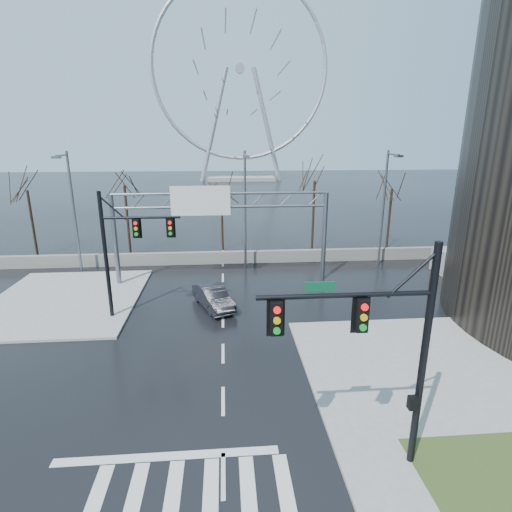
{
  "coord_description": "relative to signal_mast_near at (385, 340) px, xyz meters",
  "views": [
    {
      "loc": [
        0.23,
        -14.86,
        10.89
      ],
      "look_at": [
        2.12,
        8.51,
        4.0
      ],
      "focal_mm": 28.0,
      "sensor_mm": 36.0,
      "label": 1
    }
  ],
  "objects": [
    {
      "name": "streetlight_right",
      "position": [
        8.86,
        22.2,
        1.01
      ],
      "size": [
        0.5,
        2.55,
        10.0
      ],
      "color": "slate",
      "rests_on": "ground"
    },
    {
      "name": "tree_far_left",
      "position": [
        -23.14,
        28.04,
        0.7
      ],
      "size": [
        3.5,
        3.5,
        7.0
      ],
      "color": "black",
      "rests_on": "ground"
    },
    {
      "name": "signal_mast_near",
      "position": [
        0.0,
        0.0,
        0.0
      ],
      "size": [
        5.52,
        0.41,
        8.0
      ],
      "color": "black",
      "rests_on": "ground"
    },
    {
      "name": "ground",
      "position": [
        -5.14,
        4.04,
        -4.87
      ],
      "size": [
        260.0,
        260.0,
        0.0
      ],
      "primitive_type": "plane",
      "color": "black",
      "rests_on": "ground"
    },
    {
      "name": "ferris_wheel",
      "position": [
        -0.14,
        99.04,
        21.26
      ],
      "size": [
        45.0,
        6.0,
        50.91
      ],
      "color": "gray",
      "rests_on": "ground"
    },
    {
      "name": "sidewalk_far",
      "position": [
        -16.14,
        16.04,
        -4.8
      ],
      "size": [
        10.0,
        12.0,
        0.15
      ],
      "primitive_type": "cube",
      "color": "gray",
      "rests_on": "ground"
    },
    {
      "name": "tree_left",
      "position": [
        -14.14,
        27.54,
        1.1
      ],
      "size": [
        3.75,
        3.75,
        7.5
      ],
      "color": "black",
      "rests_on": "ground"
    },
    {
      "name": "signal_mast_far",
      "position": [
        -11.01,
        13.0,
        -0.04
      ],
      "size": [
        4.72,
        0.41,
        8.0
      ],
      "color": "black",
      "rests_on": "ground"
    },
    {
      "name": "tree_center",
      "position": [
        -5.14,
        28.54,
        0.3
      ],
      "size": [
        3.25,
        3.25,
        6.5
      ],
      "color": "black",
      "rests_on": "ground"
    },
    {
      "name": "sign_gantry",
      "position": [
        -5.52,
        19.0,
        0.31
      ],
      "size": [
        16.36,
        0.4,
        7.6
      ],
      "color": "slate",
      "rests_on": "ground"
    },
    {
      "name": "grass_strip",
      "position": [
        3.86,
        -0.96,
        -4.72
      ],
      "size": [
        5.0,
        4.0,
        0.02
      ],
      "primitive_type": "cube",
      "color": "#33431C",
      "rests_on": "sidewalk_near"
    },
    {
      "name": "barrier_wall",
      "position": [
        -5.14,
        24.04,
        -4.32
      ],
      "size": [
        52.0,
        0.5,
        1.1
      ],
      "primitive_type": "cube",
      "color": "slate",
      "rests_on": "ground"
    },
    {
      "name": "car",
      "position": [
        -5.77,
        14.15,
        -4.15
      ],
      "size": [
        3.13,
        4.65,
        1.45
      ],
      "primitive_type": "imported",
      "rotation": [
        0.0,
        0.0,
        0.4
      ],
      "color": "black",
      "rests_on": "ground"
    },
    {
      "name": "tree_far_right",
      "position": [
        11.86,
        28.04,
        0.54
      ],
      "size": [
        3.4,
        3.4,
        6.8
      ],
      "color": "black",
      "rests_on": "ground"
    },
    {
      "name": "tree_right",
      "position": [
        3.86,
        27.54,
        1.34
      ],
      "size": [
        3.9,
        3.9,
        7.8
      ],
      "color": "black",
      "rests_on": "ground"
    },
    {
      "name": "sidewalk_right_ext",
      "position": [
        4.86,
        6.04,
        -4.8
      ],
      "size": [
        12.0,
        10.0,
        0.15
      ],
      "primitive_type": "cube",
      "color": "gray",
      "rests_on": "ground"
    },
    {
      "name": "streetlight_left",
      "position": [
        -17.14,
        22.2,
        1.01
      ],
      "size": [
        0.5,
        2.55,
        10.0
      ],
      "color": "slate",
      "rests_on": "ground"
    },
    {
      "name": "streetlight_mid",
      "position": [
        -3.14,
        22.2,
        1.01
      ],
      "size": [
        0.5,
        2.55,
        10.0
      ],
      "color": "slate",
      "rests_on": "ground"
    }
  ]
}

